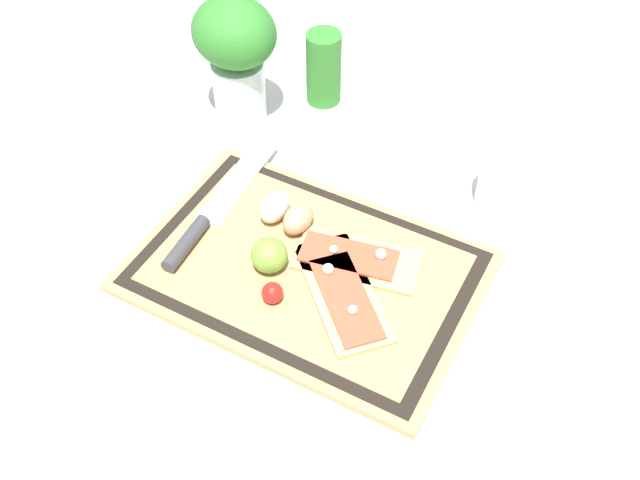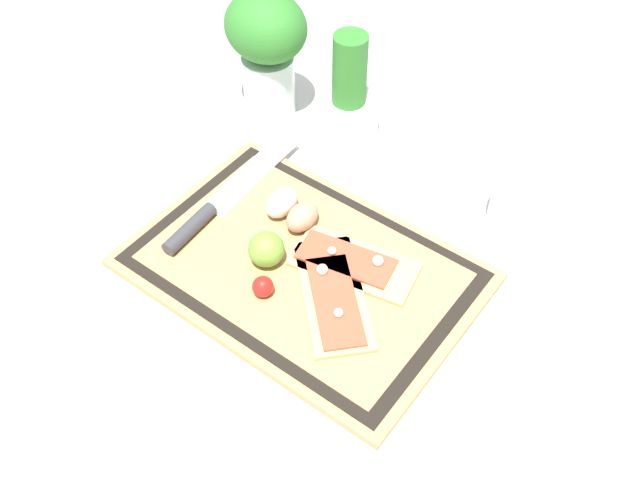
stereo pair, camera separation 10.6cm
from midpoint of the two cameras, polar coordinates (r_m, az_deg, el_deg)
ground_plane at (r=1.07m, az=1.53°, el=-2.65°), size 6.00×6.00×0.00m
cutting_board at (r=1.06m, az=1.54°, el=-2.39°), size 0.48×0.33×0.02m
pizza_slice_near at (r=1.02m, az=4.03°, el=-4.42°), size 0.20×0.20×0.02m
pizza_slice_far at (r=1.05m, az=5.41°, el=-1.91°), size 0.19×0.12×0.02m
knife at (r=1.12m, az=-5.56°, el=2.23°), size 0.05×0.31×0.02m
egg_brown at (r=1.09m, az=1.43°, el=1.64°), size 0.04×0.06×0.04m
egg_pink at (r=1.11m, az=-0.20°, el=2.71°), size 0.04×0.06×0.04m
lime at (r=1.04m, az=-1.21°, el=-0.86°), size 0.05×0.05×0.05m
cherry_tomato_red at (r=1.01m, az=-1.38°, el=-3.75°), size 0.03×0.03×0.03m
herb_pot at (r=1.24m, az=4.68°, el=10.28°), size 0.10×0.10×0.19m
sauce_jar at (r=1.15m, az=17.78°, el=2.43°), size 0.09×0.09×0.11m
herb_glass at (r=1.25m, az=-1.59°, el=14.53°), size 0.14×0.12×0.22m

